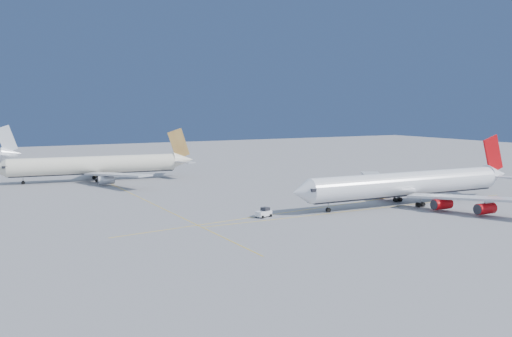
# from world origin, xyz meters

# --- Properties ---
(ground) EXTENTS (500.00, 500.00, 0.00)m
(ground) POSITION_xyz_m (0.00, 0.00, 0.00)
(ground) COLOR slate
(ground) RESTS_ON ground
(taxiway_lines) EXTENTS (118.86, 140.00, 0.02)m
(taxiway_lines) POSITION_xyz_m (-14.71, 6.34, 0.01)
(taxiway_lines) COLOR yellow
(taxiway_lines) RESTS_ON ground
(airliner_virgin) EXTENTS (69.35, 62.37, 17.13)m
(airliner_virgin) POSITION_xyz_m (17.84, -13.40, 5.16)
(airliner_virgin) COLOR white
(airliner_virgin) RESTS_ON ground
(airliner_etihad) EXTENTS (65.95, 60.61, 17.21)m
(airliner_etihad) POSITION_xyz_m (-41.53, 70.47, 5.24)
(airliner_etihad) COLOR beige
(airliner_etihad) RESTS_ON ground
(pushback_tug) EXTENTS (4.21, 3.25, 2.14)m
(pushback_tug) POSITION_xyz_m (-23.39, -10.45, 0.99)
(pushback_tug) COLOR white
(pushback_tug) RESTS_ON ground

